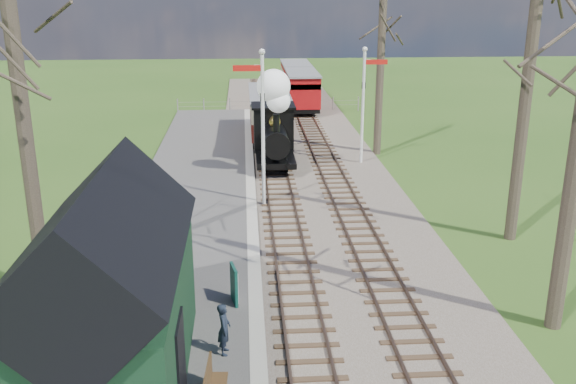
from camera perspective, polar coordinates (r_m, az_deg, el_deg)
name	(u,v)px	position (r m, az deg, el deg)	size (l,w,h in m)	color
distant_hills	(270,201)	(76.82, -1.63, -0.79)	(114.40, 48.00, 22.02)	#385B23
ballast_bed	(300,164)	(31.58, 1.12, 2.47)	(8.00, 60.00, 0.10)	brown
track_near	(274,164)	(31.48, -1.24, 2.51)	(1.60, 60.00, 0.15)	brown
track_far	(327,163)	(31.70, 3.46, 2.59)	(1.60, 60.00, 0.15)	brown
platform	(190,223)	(23.93, -8.72, -2.77)	(5.00, 44.00, 0.20)	#474442
coping_strip	(252,222)	(23.83, -3.20, -2.65)	(0.40, 44.00, 0.21)	#B2AD9E
station_shed	(110,296)	(14.09, -15.57, -8.93)	(3.25, 6.30, 4.78)	black
semaphore_near	(261,117)	(24.80, -2.41, 6.64)	(1.22, 0.24, 6.22)	silver
semaphore_far	(365,97)	(31.28, 6.83, 8.39)	(1.22, 0.24, 5.72)	silver
bare_trees	(338,103)	(18.90, 4.48, 7.93)	(15.51, 22.39, 12.00)	#382D23
fence_line	(269,104)	(45.05, -1.72, 7.81)	(12.60, 0.08, 1.00)	slate
locomotive	(274,125)	(30.38, -1.23, 6.01)	(1.91, 4.46, 4.78)	black
coach	(269,113)	(36.44, -1.67, 7.07)	(2.23, 7.65, 2.35)	black
red_carriage_a	(302,90)	(44.73, 1.27, 9.04)	(2.14, 5.30, 2.25)	black
red_carriage_b	(296,79)	(50.15, 0.69, 10.01)	(2.14, 5.30, 2.25)	black
sign_board	(234,284)	(17.64, -4.80, -8.18)	(0.24, 0.72, 1.06)	#0E4136
person	(224,329)	(15.35, -5.70, -12.02)	(0.47, 0.31, 1.28)	black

